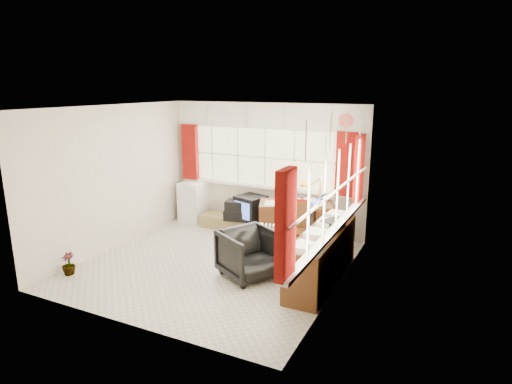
{
  "coord_description": "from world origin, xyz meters",
  "views": [
    {
      "loc": [
        3.4,
        -5.51,
        2.81
      ],
      "look_at": [
        0.48,
        0.55,
        1.13
      ],
      "focal_mm": 30.0,
      "sensor_mm": 36.0,
      "label": 1
    }
  ],
  "objects_px": {
    "task_chair": "(296,227)",
    "office_chair": "(250,254)",
    "tv_bench": "(235,222)",
    "crt_tv": "(251,208)",
    "desk_lamp": "(320,186)",
    "credenza": "(322,255)",
    "desk": "(296,221)",
    "radiator": "(273,246)",
    "mini_fridge": "(194,202)"
  },
  "relations": [
    {
      "from": "task_chair",
      "to": "office_chair",
      "type": "distance_m",
      "value": 1.12
    },
    {
      "from": "tv_bench",
      "to": "crt_tv",
      "type": "height_order",
      "value": "crt_tv"
    },
    {
      "from": "office_chair",
      "to": "desk_lamp",
      "type": "bearing_deg",
      "value": 13.91
    },
    {
      "from": "desk_lamp",
      "to": "credenza",
      "type": "distance_m",
      "value": 1.67
    },
    {
      "from": "crt_tv",
      "to": "tv_bench",
      "type": "bearing_deg",
      "value": 173.23
    },
    {
      "from": "task_chair",
      "to": "office_chair",
      "type": "height_order",
      "value": "task_chair"
    },
    {
      "from": "desk",
      "to": "crt_tv",
      "type": "xyz_separation_m",
      "value": [
        -1.0,
        0.17,
        0.07
      ]
    },
    {
      "from": "office_chair",
      "to": "crt_tv",
      "type": "relative_size",
      "value": 1.24
    },
    {
      "from": "desk",
      "to": "office_chair",
      "type": "relative_size",
      "value": 1.82
    },
    {
      "from": "radiator",
      "to": "desk_lamp",
      "type": "bearing_deg",
      "value": 68.45
    },
    {
      "from": "desk_lamp",
      "to": "office_chair",
      "type": "height_order",
      "value": "desk_lamp"
    },
    {
      "from": "task_chair",
      "to": "mini_fridge",
      "type": "relative_size",
      "value": 1.16
    },
    {
      "from": "desk_lamp",
      "to": "credenza",
      "type": "xyz_separation_m",
      "value": [
        0.5,
        -1.44,
        -0.68
      ]
    },
    {
      "from": "office_chair",
      "to": "radiator",
      "type": "bearing_deg",
      "value": 23.34
    },
    {
      "from": "office_chair",
      "to": "credenza",
      "type": "xyz_separation_m",
      "value": [
        1.01,
        0.36,
        0.03
      ]
    },
    {
      "from": "desk_lamp",
      "to": "crt_tv",
      "type": "relative_size",
      "value": 0.71
    },
    {
      "from": "radiator",
      "to": "credenza",
      "type": "relative_size",
      "value": 0.31
    },
    {
      "from": "office_chair",
      "to": "mini_fridge",
      "type": "relative_size",
      "value": 0.95
    },
    {
      "from": "desk_lamp",
      "to": "mini_fridge",
      "type": "relative_size",
      "value": 0.54
    },
    {
      "from": "credenza",
      "to": "crt_tv",
      "type": "relative_size",
      "value": 3.1
    },
    {
      "from": "radiator",
      "to": "credenza",
      "type": "bearing_deg",
      "value": -20.96
    },
    {
      "from": "desk_lamp",
      "to": "task_chair",
      "type": "bearing_deg",
      "value": -102.63
    },
    {
      "from": "crt_tv",
      "to": "task_chair",
      "type": "bearing_deg",
      "value": -32.38
    },
    {
      "from": "desk_lamp",
      "to": "task_chair",
      "type": "relative_size",
      "value": 0.47
    },
    {
      "from": "task_chair",
      "to": "credenza",
      "type": "distance_m",
      "value": 0.97
    },
    {
      "from": "office_chair",
      "to": "tv_bench",
      "type": "distance_m",
      "value": 2.28
    },
    {
      "from": "desk",
      "to": "desk_lamp",
      "type": "distance_m",
      "value": 0.78
    },
    {
      "from": "crt_tv",
      "to": "desk",
      "type": "bearing_deg",
      "value": -9.81
    },
    {
      "from": "desk",
      "to": "task_chair",
      "type": "distance_m",
      "value": 0.66
    },
    {
      "from": "crt_tv",
      "to": "mini_fridge",
      "type": "bearing_deg",
      "value": 175.73
    },
    {
      "from": "task_chair",
      "to": "credenza",
      "type": "xyz_separation_m",
      "value": [
        0.67,
        -0.69,
        -0.13
      ]
    },
    {
      "from": "credenza",
      "to": "tv_bench",
      "type": "xyz_separation_m",
      "value": [
        -2.28,
        1.52,
        -0.27
      ]
    },
    {
      "from": "tv_bench",
      "to": "crt_tv",
      "type": "bearing_deg",
      "value": -6.77
    },
    {
      "from": "mini_fridge",
      "to": "office_chair",
      "type": "bearing_deg",
      "value": -40.16
    },
    {
      "from": "task_chair",
      "to": "tv_bench",
      "type": "xyz_separation_m",
      "value": [
        -1.61,
        0.83,
        -0.39
      ]
    },
    {
      "from": "radiator",
      "to": "crt_tv",
      "type": "height_order",
      "value": "crt_tv"
    },
    {
      "from": "crt_tv",
      "to": "mini_fridge",
      "type": "height_order",
      "value": "mini_fridge"
    },
    {
      "from": "task_chair",
      "to": "credenza",
      "type": "height_order",
      "value": "task_chair"
    },
    {
      "from": "radiator",
      "to": "task_chair",
      "type": "bearing_deg",
      "value": 52.4
    },
    {
      "from": "desk",
      "to": "desk_lamp",
      "type": "bearing_deg",
      "value": 18.46
    },
    {
      "from": "desk",
      "to": "office_chair",
      "type": "bearing_deg",
      "value": -93.67
    },
    {
      "from": "credenza",
      "to": "office_chair",
      "type": "bearing_deg",
      "value": -160.47
    },
    {
      "from": "task_chair",
      "to": "credenza",
      "type": "bearing_deg",
      "value": -46.01
    },
    {
      "from": "tv_bench",
      "to": "credenza",
      "type": "bearing_deg",
      "value": -33.7
    },
    {
      "from": "office_chair",
      "to": "radiator",
      "type": "xyz_separation_m",
      "value": [
        0.08,
        0.71,
        -0.11
      ]
    },
    {
      "from": "task_chair",
      "to": "mini_fridge",
      "type": "height_order",
      "value": "task_chair"
    },
    {
      "from": "desk_lamp",
      "to": "mini_fridge",
      "type": "height_order",
      "value": "desk_lamp"
    },
    {
      "from": "desk_lamp",
      "to": "office_chair",
      "type": "bearing_deg",
      "value": -105.73
    },
    {
      "from": "office_chair",
      "to": "crt_tv",
      "type": "xyz_separation_m",
      "value": [
        -0.89,
        1.83,
        0.13
      ]
    },
    {
      "from": "task_chair",
      "to": "tv_bench",
      "type": "height_order",
      "value": "task_chair"
    }
  ]
}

